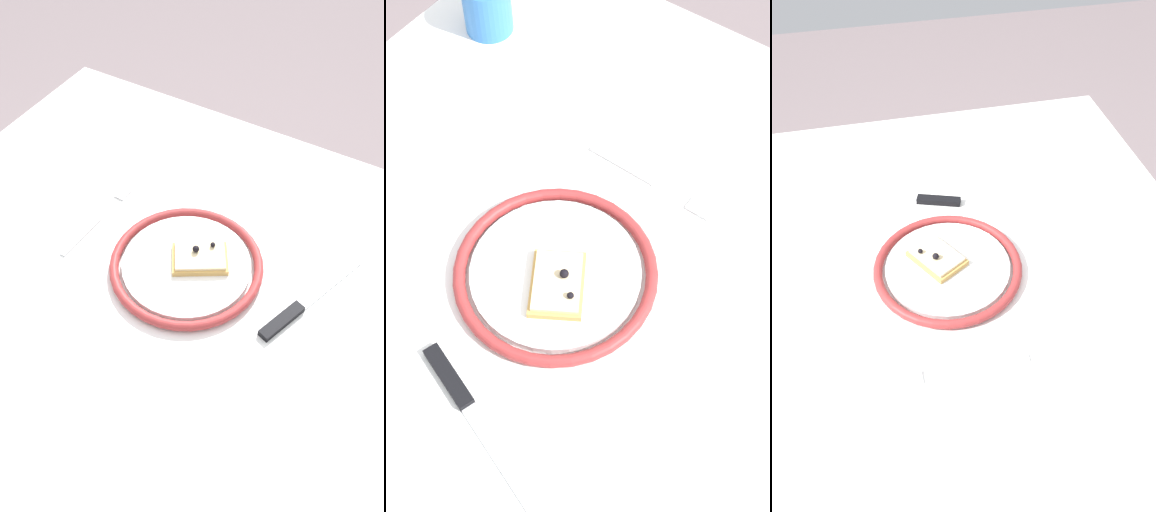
# 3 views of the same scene
# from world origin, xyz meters

# --- Properties ---
(ground_plane) EXTENTS (6.00, 6.00, 0.00)m
(ground_plane) POSITION_xyz_m (0.00, 0.00, 0.00)
(ground_plane) COLOR slate
(dining_table) EXTENTS (1.08, 0.92, 0.76)m
(dining_table) POSITION_xyz_m (0.00, 0.00, 0.67)
(dining_table) COLOR white
(dining_table) RESTS_ON ground_plane
(plate) EXTENTS (0.27, 0.27, 0.02)m
(plate) POSITION_xyz_m (0.01, 0.03, 0.77)
(plate) COLOR white
(plate) RESTS_ON dining_table
(pizza_slice_near) EXTENTS (0.12, 0.11, 0.03)m
(pizza_slice_near) POSITION_xyz_m (0.03, 0.05, 0.78)
(pizza_slice_near) COLOR tan
(pizza_slice_near) RESTS_ON plate
(knife) EXTENTS (0.10, 0.23, 0.01)m
(knife) POSITION_xyz_m (0.21, 0.04, 0.76)
(knife) COLOR silver
(knife) RESTS_ON dining_table
(fork) EXTENTS (0.02, 0.20, 0.00)m
(fork) POSITION_xyz_m (-0.19, 0.05, 0.76)
(fork) COLOR silver
(fork) RESTS_ON dining_table
(cup) EXTENTS (0.08, 0.08, 0.09)m
(cup) POSITION_xyz_m (-0.31, -0.34, 0.80)
(cup) COLOR #3372BF
(cup) RESTS_ON dining_table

